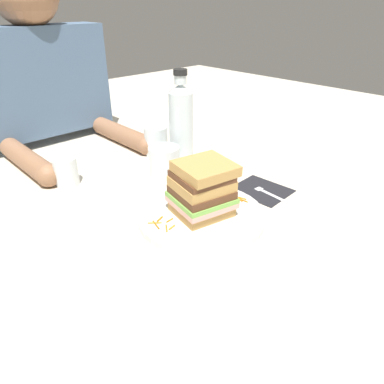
{
  "coord_description": "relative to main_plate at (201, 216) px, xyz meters",
  "views": [
    {
      "loc": [
        -0.47,
        -0.5,
        0.43
      ],
      "look_at": [
        0.01,
        0.0,
        0.06
      ],
      "focal_mm": 33.27,
      "sensor_mm": 36.0,
      "label": 1
    }
  ],
  "objects": [
    {
      "name": "napkin_dark",
      "position": [
        0.21,
        -0.01,
        -0.01
      ],
      "size": [
        0.13,
        0.14,
        0.0
      ],
      "primitive_type": "cube",
      "rotation": [
        0.0,
        0.0,
        0.06
      ],
      "color": "black",
      "rests_on": "ground_plane"
    },
    {
      "name": "carrot_shred_2",
      "position": [
        -0.1,
        0.04,
        0.01
      ],
      "size": [
        0.02,
        0.02,
        0.0
      ],
      "primitive_type": "cylinder",
      "rotation": [
        0.0,
        1.57,
        2.42
      ],
      "color": "orange",
      "rests_on": "main_plate"
    },
    {
      "name": "carrot_shred_4",
      "position": [
        -0.11,
        0.03,
        0.01
      ],
      "size": [
        0.01,
        0.03,
        0.0
      ],
      "primitive_type": "cylinder",
      "rotation": [
        0.0,
        1.57,
        4.43
      ],
      "color": "orange",
      "rests_on": "main_plate"
    },
    {
      "name": "carrot_shred_9",
      "position": [
        0.09,
        -0.02,
        0.01
      ],
      "size": [
        0.03,
        0.01,
        0.0
      ],
      "primitive_type": "cylinder",
      "rotation": [
        0.0,
        1.57,
        3.34
      ],
      "color": "orange",
      "rests_on": "main_plate"
    },
    {
      "name": "water_bottle",
      "position": [
        0.17,
        0.26,
        0.11
      ],
      "size": [
        0.07,
        0.07,
        0.27
      ],
      "color": "silver",
      "rests_on": "ground_plane"
    },
    {
      "name": "fork",
      "position": [
        0.21,
        -0.03,
        -0.0
      ],
      "size": [
        0.03,
        0.17,
        0.0
      ],
      "color": "silver",
      "rests_on": "napkin_dark"
    },
    {
      "name": "ground_plane",
      "position": [
        -0.01,
        0.03,
        -0.01
      ],
      "size": [
        3.0,
        3.0,
        0.0
      ],
      "primitive_type": "plane",
      "color": "beige"
    },
    {
      "name": "main_plate",
      "position": [
        0.0,
        0.0,
        0.0
      ],
      "size": [
        0.28,
        0.28,
        0.02
      ],
      "primitive_type": "cylinder",
      "color": "white",
      "rests_on": "ground_plane"
    },
    {
      "name": "carrot_shred_12",
      "position": [
        0.08,
        0.0,
        0.01
      ],
      "size": [
        0.02,
        0.02,
        0.0
      ],
      "primitive_type": "cylinder",
      "rotation": [
        0.0,
        1.57,
        5.49
      ],
      "color": "orange",
      "rests_on": "main_plate"
    },
    {
      "name": "empty_tumbler_1",
      "position": [
        0.17,
        0.37,
        0.04
      ],
      "size": [
        0.07,
        0.07,
        0.09
      ],
      "primitive_type": "cylinder",
      "color": "silver",
      "rests_on": "ground_plane"
    },
    {
      "name": "carrot_shred_11",
      "position": [
        0.11,
        -0.03,
        0.01
      ],
      "size": [
        0.01,
        0.03,
        0.0
      ],
      "primitive_type": "cylinder",
      "rotation": [
        0.0,
        1.57,
        1.65
      ],
      "color": "orange",
      "rests_on": "main_plate"
    },
    {
      "name": "diner_across",
      "position": [
        -0.02,
        0.71,
        0.25
      ],
      "size": [
        0.42,
        0.47,
        0.55
      ],
      "color": "#936647",
      "rests_on": "ground_plane"
    },
    {
      "name": "carrot_shred_6",
      "position": [
        0.08,
        -0.01,
        0.01
      ],
      "size": [
        0.03,
        0.01,
        0.0
      ],
      "primitive_type": "cylinder",
      "rotation": [
        0.0,
        1.57,
        2.9
      ],
      "color": "orange",
      "rests_on": "main_plate"
    },
    {
      "name": "sandwich",
      "position": [
        0.0,
        -0.0,
        0.07
      ],
      "size": [
        0.14,
        0.14,
        0.12
      ],
      "color": "tan",
      "rests_on": "main_plate"
    },
    {
      "name": "empty_tumbler_0",
      "position": [
        -0.14,
        0.36,
        0.03
      ],
      "size": [
        0.06,
        0.06,
        0.07
      ],
      "primitive_type": "cylinder",
      "color": "silver",
      "rests_on": "ground_plane"
    },
    {
      "name": "carrot_shred_7",
      "position": [
        0.11,
        -0.02,
        0.01
      ],
      "size": [
        0.01,
        0.02,
        0.0
      ],
      "primitive_type": "cylinder",
      "rotation": [
        0.0,
        1.57,
        4.95
      ],
      "color": "orange",
      "rests_on": "main_plate"
    },
    {
      "name": "juice_glass",
      "position": [
        0.08,
        0.23,
        0.03
      ],
      "size": [
        0.08,
        0.08,
        0.09
      ],
      "color": "white",
      "rests_on": "ground_plane"
    },
    {
      "name": "knife",
      "position": [
        -0.18,
        0.0,
        -0.01
      ],
      "size": [
        0.02,
        0.2,
        0.0
      ],
      "color": "silver",
      "rests_on": "ground_plane"
    },
    {
      "name": "carrot_shred_3",
      "position": [
        -0.1,
        0.0,
        0.01
      ],
      "size": [
        0.02,
        0.02,
        0.0
      ],
      "primitive_type": "cylinder",
      "rotation": [
        0.0,
        1.57,
        4.09
      ],
      "color": "orange",
      "rests_on": "main_plate"
    },
    {
      "name": "carrot_shred_5",
      "position": [
        -0.09,
        -0.0,
        0.01
      ],
      "size": [
        0.02,
        0.01,
        0.0
      ],
      "primitive_type": "cylinder",
      "rotation": [
        0.0,
        1.57,
        3.34
      ],
      "color": "orange",
      "rests_on": "main_plate"
    },
    {
      "name": "carrot_shred_10",
      "position": [
        0.11,
        -0.02,
        0.01
      ],
      "size": [
        0.01,
        0.03,
        0.0
      ],
      "primitive_type": "cylinder",
      "rotation": [
        0.0,
        1.57,
        1.32
      ],
      "color": "orange",
      "rests_on": "main_plate"
    },
    {
      "name": "carrot_shred_0",
      "position": [
        -0.07,
        0.02,
        0.01
      ],
      "size": [
        0.02,
        0.01,
        0.0
      ],
      "primitive_type": "cylinder",
      "rotation": [
        0.0,
        1.57,
        3.25
      ],
      "color": "orange",
      "rests_on": "main_plate"
    },
    {
      "name": "carrot_shred_1",
      "position": [
        -0.09,
        0.04,
        0.01
      ],
      "size": [
        0.02,
        0.01,
        0.0
      ],
      "primitive_type": "cylinder",
      "rotation": [
        0.0,
        1.57,
        3.48
      ],
      "color": "orange",
      "rests_on": "main_plate"
    },
    {
      "name": "carrot_shred_8",
      "position": [
        0.07,
        -0.03,
        0.01
      ],
      "size": [
        0.01,
        0.03,
        0.0
      ],
      "primitive_type": "cylinder",
      "rotation": [
        0.0,
        1.57,
        5.01
      ],
      "color": "orange",
      "rests_on": "main_plate"
    }
  ]
}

